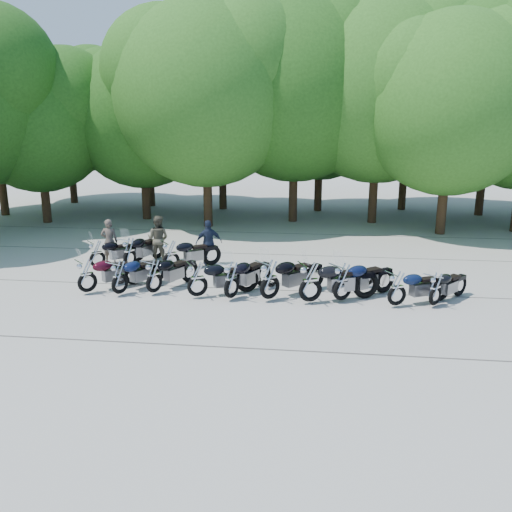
# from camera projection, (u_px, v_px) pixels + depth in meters

# --- Properties ---
(ground) EXTENTS (90.00, 90.00, 0.00)m
(ground) POSITION_uv_depth(u_px,v_px,m) (250.00, 305.00, 15.83)
(ground) COLOR gray
(ground) RESTS_ON ground
(tree_1) EXTENTS (6.97, 6.97, 8.55)m
(tree_1) POSITION_uv_depth(u_px,v_px,m) (38.00, 122.00, 26.73)
(tree_1) COLOR #3A2614
(tree_1) RESTS_ON ground
(tree_2) EXTENTS (7.31, 7.31, 8.97)m
(tree_2) POSITION_uv_depth(u_px,v_px,m) (142.00, 116.00, 27.66)
(tree_2) COLOR #3A2614
(tree_2) RESTS_ON ground
(tree_3) EXTENTS (8.70, 8.70, 10.67)m
(tree_3) POSITION_uv_depth(u_px,v_px,m) (205.00, 94.00, 25.44)
(tree_3) COLOR #3A2614
(tree_3) RESTS_ON ground
(tree_4) EXTENTS (9.13, 9.13, 11.20)m
(tree_4) POSITION_uv_depth(u_px,v_px,m) (295.00, 89.00, 26.66)
(tree_4) COLOR #3A2614
(tree_4) RESTS_ON ground
(tree_5) EXTENTS (9.04, 9.04, 11.10)m
(tree_5) POSITION_uv_depth(u_px,v_px,m) (379.00, 90.00, 26.31)
(tree_5) COLOR #3A2614
(tree_5) RESTS_ON ground
(tree_6) EXTENTS (8.00, 8.00, 9.82)m
(tree_6) POSITION_uv_depth(u_px,v_px,m) (451.00, 105.00, 23.87)
(tree_6) COLOR #3A2614
(tree_6) RESTS_ON ground
(tree_9) EXTENTS (7.59, 7.59, 9.32)m
(tree_9) POSITION_uv_depth(u_px,v_px,m) (67.00, 113.00, 32.89)
(tree_9) COLOR #3A2614
(tree_9) RESTS_ON ground
(tree_10) EXTENTS (7.78, 7.78, 9.55)m
(tree_10) POSITION_uv_depth(u_px,v_px,m) (147.00, 110.00, 31.66)
(tree_10) COLOR #3A2614
(tree_10) RESTS_ON ground
(tree_11) EXTENTS (7.56, 7.56, 9.28)m
(tree_11) POSITION_uv_depth(u_px,v_px,m) (222.00, 113.00, 30.65)
(tree_11) COLOR #3A2614
(tree_11) RESTS_ON ground
(tree_12) EXTENTS (7.88, 7.88, 9.67)m
(tree_12) POSITION_uv_depth(u_px,v_px,m) (321.00, 109.00, 29.99)
(tree_12) COLOR #3A2614
(tree_12) RESTS_ON ground
(tree_13) EXTENTS (8.31, 8.31, 10.20)m
(tree_13) POSITION_uv_depth(u_px,v_px,m) (409.00, 103.00, 30.31)
(tree_13) COLOR #3A2614
(tree_13) RESTS_ON ground
(tree_14) EXTENTS (8.02, 8.02, 9.84)m
(tree_14) POSITION_uv_depth(u_px,v_px,m) (490.00, 106.00, 28.57)
(tree_14) COLOR #3A2614
(tree_14) RESTS_ON ground
(motorcycle_0) EXTENTS (2.01, 2.04, 1.24)m
(motorcycle_0) POSITION_uv_depth(u_px,v_px,m) (87.00, 275.00, 16.68)
(motorcycle_0) COLOR #380715
(motorcycle_0) RESTS_ON ground
(motorcycle_1) EXTENTS (1.62, 2.25, 1.24)m
(motorcycle_1) POSITION_uv_depth(u_px,v_px,m) (119.00, 276.00, 16.53)
(motorcycle_1) COLOR #0E183D
(motorcycle_1) RESTS_ON ground
(motorcycle_2) EXTENTS (1.68, 2.24, 1.24)m
(motorcycle_2) POSITION_uv_depth(u_px,v_px,m) (154.00, 275.00, 16.64)
(motorcycle_2) COLOR black
(motorcycle_2) RESTS_ON ground
(motorcycle_3) EXTENTS (2.29, 1.67, 1.27)m
(motorcycle_3) POSITION_uv_depth(u_px,v_px,m) (197.00, 278.00, 16.28)
(motorcycle_3) COLOR black
(motorcycle_3) RESTS_ON ground
(motorcycle_4) EXTENTS (1.72, 2.40, 1.32)m
(motorcycle_4) POSITION_uv_depth(u_px,v_px,m) (231.00, 279.00, 16.13)
(motorcycle_4) COLOR black
(motorcycle_4) RESTS_ON ground
(motorcycle_5) EXTENTS (2.32, 2.30, 1.42)m
(motorcycle_5) POSITION_uv_depth(u_px,v_px,m) (270.00, 278.00, 16.01)
(motorcycle_5) COLOR black
(motorcycle_5) RESTS_ON ground
(motorcycle_6) EXTENTS (2.60, 1.70, 1.42)m
(motorcycle_6) POSITION_uv_depth(u_px,v_px,m) (311.00, 281.00, 15.77)
(motorcycle_6) COLOR black
(motorcycle_6) RESTS_ON ground
(motorcycle_7) EXTENTS (2.30, 2.06, 1.34)m
(motorcycle_7) POSITION_uv_depth(u_px,v_px,m) (343.00, 281.00, 15.91)
(motorcycle_7) COLOR #0B1333
(motorcycle_7) RESTS_ON ground
(motorcycle_8) EXTENTS (2.19, 1.58, 1.21)m
(motorcycle_8) POSITION_uv_depth(u_px,v_px,m) (397.00, 287.00, 15.51)
(motorcycle_8) COLOR #0C1736
(motorcycle_8) RESTS_ON ground
(motorcycle_9) EXTENTS (1.79, 1.94, 1.15)m
(motorcycle_9) POSITION_uv_depth(u_px,v_px,m) (436.00, 288.00, 15.55)
(motorcycle_9) COLOR black
(motorcycle_9) RESTS_ON ground
(motorcycle_10) EXTENTS (1.94, 1.88, 1.17)m
(motorcycle_10) POSITION_uv_depth(u_px,v_px,m) (97.00, 253.00, 19.43)
(motorcycle_10) COLOR black
(motorcycle_10) RESTS_ON ground
(motorcycle_11) EXTENTS (1.42, 2.36, 1.28)m
(motorcycle_11) POSITION_uv_depth(u_px,v_px,m) (129.00, 251.00, 19.45)
(motorcycle_11) COLOR black
(motorcycle_11) RESTS_ON ground
(motorcycle_12) EXTENTS (2.17, 1.91, 1.26)m
(motorcycle_12) POSITION_uv_depth(u_px,v_px,m) (171.00, 254.00, 19.09)
(motorcycle_12) COLOR black
(motorcycle_12) RESTS_ON ground
(rider_0) EXTENTS (0.68, 0.51, 1.68)m
(rider_0) POSITION_uv_depth(u_px,v_px,m) (109.00, 241.00, 20.11)
(rider_0) COLOR brown
(rider_0) RESTS_ON ground
(rider_1) EXTENTS (0.94, 0.78, 1.76)m
(rider_1) POSITION_uv_depth(u_px,v_px,m) (158.00, 239.00, 20.38)
(rider_1) COLOR brown
(rider_1) RESTS_ON ground
(rider_2) EXTENTS (1.06, 0.73, 1.67)m
(rider_2) POSITION_uv_depth(u_px,v_px,m) (209.00, 242.00, 19.94)
(rider_2) COLOR #1C253B
(rider_2) RESTS_ON ground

